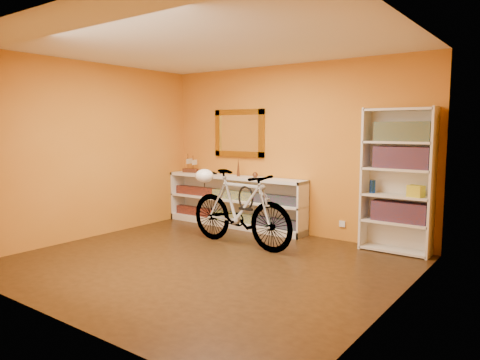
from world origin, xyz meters
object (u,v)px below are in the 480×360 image
Objects in this scene: bicycle at (240,208)px; helmet at (204,176)px; bookcase at (397,181)px; console_unit at (234,201)px.

bicycle is 0.80m from helmet.
bookcase reaches higher than bicycle.
bookcase reaches higher than helmet.
bookcase is 2.12m from bicycle.
console_unit is 1.37× the size of bookcase.
console_unit is at bearing -179.46° from bookcase.
bookcase is 2.68m from helmet.
helmet is at bearing 90.00° from bicycle.
bicycle reaches higher than console_unit.
bicycle is at bearing -4.18° from helmet.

